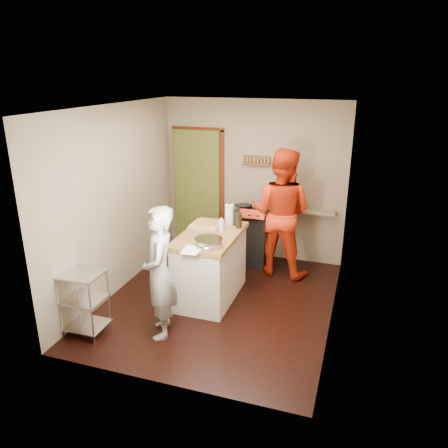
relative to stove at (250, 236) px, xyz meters
The scene contains 10 objects.
floor 1.49m from the stove, 91.94° to the right, with size 3.50×3.50×0.00m, color black.
back_wall 1.03m from the stove, 152.49° to the left, with size 3.00×0.44×2.60m.
left_wall 2.27m from the stove, 137.40° to the right, with size 0.04×3.50×2.60m, color gray.
right_wall 2.20m from the stove, 44.44° to the right, with size 0.04×3.50×2.60m, color gray.
ceiling 2.59m from the stove, 91.94° to the right, with size 3.00×3.50×0.02m, color white.
stove is the anchor object (origin of this frame).
wire_shelving 2.94m from the stove, 116.85° to the right, with size 0.48×0.40×0.80m.
island 1.34m from the stove, 98.84° to the right, with size 0.74×1.39×1.26m.
person_stripe 2.42m from the stove, 100.90° to the right, with size 0.58×0.38×1.60m, color silver.
person_red 0.78m from the stove, 22.85° to the right, with size 0.95×0.74×1.96m, color red.
Camera 1 is at (1.73, -5.02, 3.00)m, focal length 35.00 mm.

